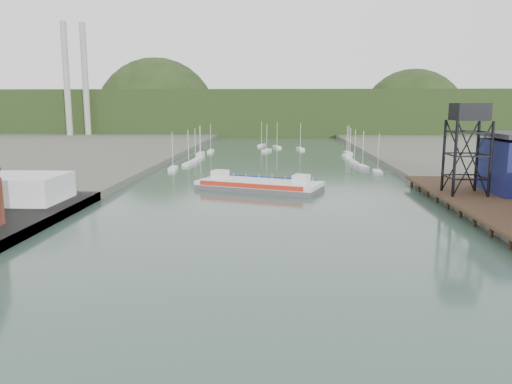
{
  "coord_description": "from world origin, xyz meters",
  "views": [
    {
      "loc": [
        2.08,
        -31.63,
        17.97
      ],
      "look_at": [
        -1.79,
        47.33,
        4.0
      ],
      "focal_mm": 35.0,
      "sensor_mm": 36.0,
      "label": 1
    }
  ],
  "objects": [
    {
      "name": "ground",
      "position": [
        0.0,
        0.0,
        0.0
      ],
      "size": [
        600.0,
        600.0,
        0.0
      ],
      "primitive_type": "plane",
      "color": "#314D3E",
      "rests_on": "ground"
    },
    {
      "name": "east_pier",
      "position": [
        37.0,
        45.0,
        1.9
      ],
      "size": [
        14.0,
        70.0,
        2.45
      ],
      "color": "black",
      "rests_on": "ground"
    },
    {
      "name": "white_shed",
      "position": [
        -44.0,
        50.0,
        3.85
      ],
      "size": [
        18.0,
        12.0,
        4.5
      ],
      "primitive_type": "cube",
      "color": "silver",
      "rests_on": "west_quay"
    },
    {
      "name": "lift_tower",
      "position": [
        35.0,
        58.0,
        15.65
      ],
      "size": [
        6.5,
        6.5,
        16.0
      ],
      "color": "black",
      "rests_on": "east_pier"
    },
    {
      "name": "marina_sailboats",
      "position": [
        0.08,
        138.46,
        0.35
      ],
      "size": [
        57.71,
        92.65,
        0.9
      ],
      "color": "silver",
      "rests_on": "ground"
    },
    {
      "name": "smokestacks",
      "position": [
        -106.0,
        232.5,
        30.0
      ],
      "size": [
        11.2,
        8.2,
        60.0
      ],
      "color": "#9F9F9A",
      "rests_on": "ground"
    },
    {
      "name": "distant_hills",
      "position": [
        -3.98,
        301.35,
        10.38
      ],
      "size": [
        500.0,
        120.0,
        80.0
      ],
      "color": "black",
      "rests_on": "ground"
    },
    {
      "name": "chain_ferry",
      "position": [
        -2.34,
        72.73,
        1.07
      ],
      "size": [
        27.76,
        18.42,
        3.71
      ],
      "rotation": [
        0.0,
        0.0,
        -0.34
      ],
      "color": "#4D4D4F",
      "rests_on": "ground"
    }
  ]
}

